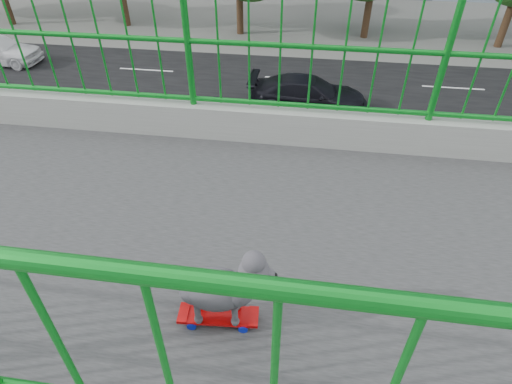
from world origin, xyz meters
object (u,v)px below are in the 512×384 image
object	(u,v)px
car_6	(446,195)
car_7	(276,128)
car_5	(268,250)
car_2	(357,135)
skateboard	(219,316)
car_0	(384,261)
car_3	(308,95)
poodle	(221,287)

from	to	relation	value
car_6	car_7	world-z (taller)	car_7
car_5	car_2	bearing A→B (deg)	157.70
car_2	car_7	world-z (taller)	car_7
car_2	car_7	bearing A→B (deg)	90.00
skateboard	car_0	xyz separation A→B (m)	(-6.55, 2.65, -6.30)
car_0	car_5	bearing A→B (deg)	-90.00
car_3	car_6	xyz separation A→B (m)	(6.40, 4.67, -0.10)
car_0	car_3	xyz separation A→B (m)	(-9.60, -2.43, 0.03)
skateboard	car_7	bearing A→B (deg)	179.37
car_3	car_5	bearing A→B (deg)	176.26
poodle	car_6	bearing A→B (deg)	149.05
car_5	car_6	distance (m)	6.19
skateboard	car_2	size ratio (longest dim) A/B	0.08
car_0	car_7	distance (m)	7.30
car_5	car_7	bearing A→B (deg)	-175.93
car_0	car_7	xyz separation A→B (m)	(-6.40, -3.51, 0.05)
poodle	car_0	xyz separation A→B (m)	(-6.55, 2.62, -6.55)
skateboard	car_7	world-z (taller)	skateboard
car_2	car_6	bearing A→B (deg)	-140.15
poodle	skateboard	bearing A→B (deg)	-90.00
car_3	car_6	world-z (taller)	car_3
skateboard	car_7	xyz separation A→B (m)	(-12.95, -0.86, -6.25)
car_5	car_7	xyz separation A→B (m)	(-6.40, -0.46, 0.10)
skateboard	car_5	distance (m)	9.13
skateboard	car_0	size ratio (longest dim) A/B	0.10
skateboard	car_5	bearing A→B (deg)	179.11
car_2	car_6	distance (m)	4.17
skateboard	car_3	size ratio (longest dim) A/B	0.08
car_5	car_6	world-z (taller)	car_5
car_2	car_5	xyz separation A→B (m)	(6.40, -2.63, -0.06)
car_2	car_0	bearing A→B (deg)	-176.14
car_3	skateboard	bearing A→B (deg)	179.21
skateboard	poodle	world-z (taller)	poodle
poodle	car_7	distance (m)	14.52
car_0	car_7	bearing A→B (deg)	-151.24
poodle	car_3	size ratio (longest dim) A/B	0.10
skateboard	poodle	xyz separation A→B (m)	(-0.00, 0.03, 0.25)
poodle	car_5	distance (m)	9.31
car_2	car_5	world-z (taller)	car_2
car_0	car_3	world-z (taller)	car_3
car_0	car_5	distance (m)	3.06
car_3	car_7	distance (m)	3.38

